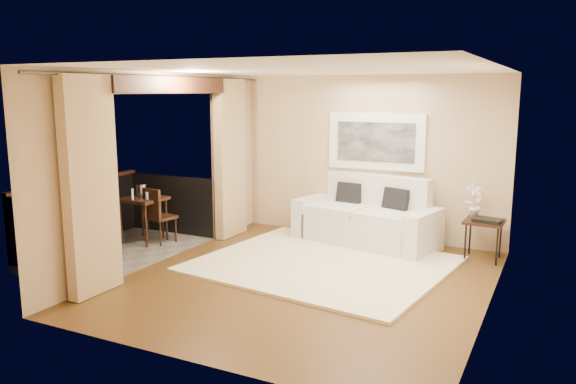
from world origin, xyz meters
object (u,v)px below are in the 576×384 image
Objects in this scene: balcony_chair_near at (51,228)px; ice_bucket at (142,190)px; bistro_table at (143,203)px; sofa at (368,220)px; balcony_chair_far at (156,212)px; orchid at (475,200)px; side_table at (484,224)px.

ice_bucket is at bearing 59.50° from balcony_chair_near.
bistro_table is at bearing -42.27° from ice_bucket.
sofa is 3.65m from bistro_table.
bistro_table is 0.81× the size of balcony_chair_far.
bistro_table is 3.68× the size of ice_bucket.
orchid is 4.94m from balcony_chair_far.
ice_bucket is at bearing -165.66° from side_table.
bistro_table is 0.24m from ice_bucket.
orchid is 0.57× the size of balcony_chair_far.
balcony_chair_near is (-5.35, -3.08, -0.34)m from orchid.
balcony_chair_far is at bearing -14.58° from ice_bucket.
side_table is (1.80, -0.10, 0.15)m from sofa.
balcony_chair_far is 0.49m from ice_bucket.
sofa is 3.41m from balcony_chair_far.
ice_bucket is (-0.37, 0.10, 0.31)m from balcony_chair_far.
balcony_chair_near is (-0.68, -1.49, -0.02)m from balcony_chair_far.
orchid is at bearing 17.97° from bistro_table.
balcony_chair_near is at bearing -129.00° from sofa.
sofa is 1.81m from side_table.
orchid reaches higher than balcony_chair_far.
orchid is 6.18m from balcony_chair_near.
side_table is at bearing -43.11° from orchid.
balcony_chair_near is (-0.42, -1.48, -0.15)m from bistro_table.
ice_bucket is (-0.11, 0.10, 0.18)m from bistro_table.
orchid is 5.18m from bistro_table.
balcony_chair_far is at bearing 1.45° from bistro_table.
balcony_chair_far is 4.55× the size of ice_bucket.
balcony_chair_far is 1.64m from balcony_chair_near.
bistro_table is 0.29m from balcony_chair_far.
orchid is 0.70× the size of bistro_table.
balcony_chair_near is at bearing -150.06° from orchid.
sofa reaches higher than side_table.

